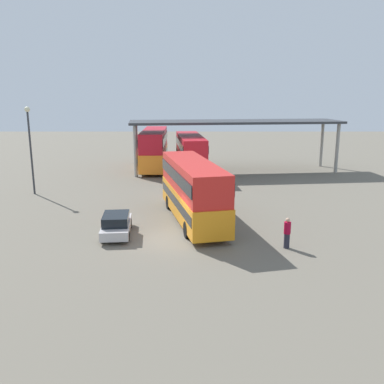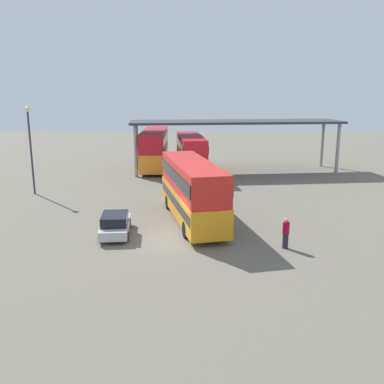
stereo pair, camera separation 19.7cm
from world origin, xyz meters
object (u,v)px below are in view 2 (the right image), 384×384
Objects in this scene: double_decker_main at (192,189)px; double_decker_mid_row at (191,153)px; pedestrian_waiting at (286,233)px; lamppost_tall at (30,139)px; parked_hatchback at (115,224)px; double_decker_near_canopy at (155,148)px.

double_decker_mid_row reaches higher than double_decker_main.
pedestrian_waiting is at bearing -147.30° from double_decker_main.
double_decker_main is at bearing -29.39° from lamppost_tall.
double_decker_mid_row is 1.46× the size of lamppost_tall.
parked_hatchback is at bearing 161.46° from double_decker_mid_row.
lamppost_tall is at bearing 118.76° from double_decker_mid_row.
double_decker_mid_row is 22.79m from pedestrian_waiting.
lamppost_tall reaches higher than double_decker_main.
lamppost_tall reaches higher than double_decker_near_canopy.
parked_hatchback is 10.16m from pedestrian_waiting.
double_decker_near_canopy is at bearing 47.52° from double_decker_mid_row.
double_decker_near_canopy is at bearing -0.54° from double_decker_main.
double_decker_mid_row is (-0.20, 16.93, 0.01)m from double_decker_main.
double_decker_near_canopy is 6.36× the size of pedestrian_waiting.
parked_hatchback is 14.45m from lamppost_tall.
double_decker_main is 1.01× the size of double_decker_mid_row.
double_decker_near_canopy is (-4.35, 20.01, 0.17)m from double_decker_main.
parked_hatchback is at bearing -49.90° from lamppost_tall.
parked_hatchback is 0.37× the size of double_decker_near_canopy.
double_decker_near_canopy is 26.97m from pedestrian_waiting.
lamppost_tall is (-13.61, 7.67, 2.45)m from double_decker_main.
lamppost_tall is (-9.26, -12.34, 2.28)m from double_decker_near_canopy.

